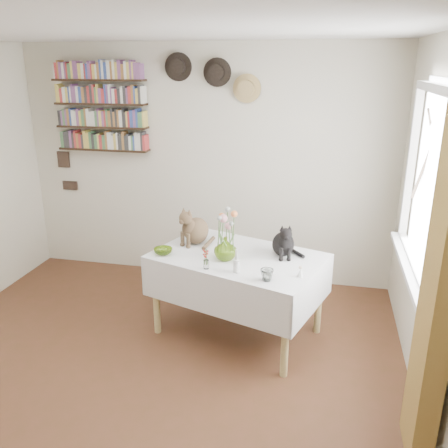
% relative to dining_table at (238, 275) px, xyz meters
% --- Properties ---
extents(room, '(4.08, 4.58, 2.58)m').
position_rel_dining_table_xyz_m(room, '(-0.59, -1.08, 0.69)').
color(room, brown).
rests_on(room, ground).
extents(window, '(0.12, 1.52, 1.32)m').
position_rel_dining_table_xyz_m(window, '(1.38, -0.28, 0.84)').
color(window, white).
rests_on(window, room).
extents(curtain, '(0.12, 0.38, 2.10)m').
position_rel_dining_table_xyz_m(curtain, '(1.31, -1.20, 0.59)').
color(curtain, brown).
rests_on(curtain, room).
extents(dining_table, '(1.59, 1.28, 0.74)m').
position_rel_dining_table_xyz_m(dining_table, '(0.00, 0.00, 0.00)').
color(dining_table, white).
rests_on(dining_table, room).
extents(tabby_cat, '(0.35, 0.38, 0.36)m').
position_rel_dining_table_xyz_m(tabby_cat, '(-0.43, 0.23, 0.36)').
color(tabby_cat, brown).
rests_on(tabby_cat, dining_table).
extents(black_cat, '(0.26, 0.30, 0.31)m').
position_rel_dining_table_xyz_m(black_cat, '(0.37, 0.10, 0.34)').
color(black_cat, black).
rests_on(black_cat, dining_table).
extents(flower_vase, '(0.19, 0.19, 0.20)m').
position_rel_dining_table_xyz_m(flower_vase, '(-0.09, -0.11, 0.28)').
color(flower_vase, '#A4CD3B').
rests_on(flower_vase, dining_table).
extents(green_bowl, '(0.20, 0.20, 0.05)m').
position_rel_dining_table_xyz_m(green_bowl, '(-0.63, -0.10, 0.21)').
color(green_bowl, '#A4CD3B').
rests_on(green_bowl, dining_table).
extents(drinking_glass, '(0.14, 0.14, 0.09)m').
position_rel_dining_table_xyz_m(drinking_glass, '(0.30, -0.44, 0.23)').
color(drinking_glass, white).
rests_on(drinking_glass, dining_table).
extents(candlestick, '(0.05, 0.05, 0.19)m').
position_rel_dining_table_xyz_m(candlestick, '(0.05, -0.33, 0.25)').
color(candlestick, white).
rests_on(candlestick, dining_table).
extents(berry_jar, '(0.05, 0.05, 0.18)m').
position_rel_dining_table_xyz_m(berry_jar, '(-0.20, -0.32, 0.26)').
color(berry_jar, white).
rests_on(berry_jar, dining_table).
extents(porcelain_figurine, '(0.05, 0.05, 0.09)m').
position_rel_dining_table_xyz_m(porcelain_figurine, '(0.54, -0.31, 0.22)').
color(porcelain_figurine, white).
rests_on(porcelain_figurine, dining_table).
extents(flower_bouquet, '(0.17, 0.13, 0.39)m').
position_rel_dining_table_xyz_m(flower_bouquet, '(-0.09, -0.10, 0.52)').
color(flower_bouquet, '#4C7233').
rests_on(flower_bouquet, flower_vase).
extents(bookshelf_unit, '(1.00, 0.16, 0.91)m').
position_rel_dining_table_xyz_m(bookshelf_unit, '(-1.69, 1.08, 1.28)').
color(bookshelf_unit, black).
rests_on(bookshelf_unit, room).
extents(wall_hats, '(0.98, 0.09, 0.48)m').
position_rel_dining_table_xyz_m(wall_hats, '(-0.47, 1.11, 1.61)').
color(wall_hats, black).
rests_on(wall_hats, room).
extents(wall_art_plaques, '(0.21, 0.02, 0.44)m').
position_rel_dining_table_xyz_m(wall_art_plaques, '(-2.22, 1.15, 0.57)').
color(wall_art_plaques, '#38281E').
rests_on(wall_art_plaques, room).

